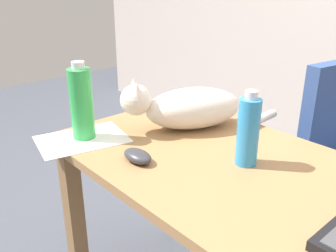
{
  "coord_description": "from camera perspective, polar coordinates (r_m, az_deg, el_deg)",
  "views": [
    {
      "loc": [
        0.45,
        -0.8,
        1.24
      ],
      "look_at": [
        -0.4,
        -0.04,
        0.77
      ],
      "focal_mm": 39.59,
      "sensor_mm": 36.0,
      "label": 1
    }
  ],
  "objects": [
    {
      "name": "paper_sheet",
      "position": [
        1.32,
        -13.09,
        -1.98
      ],
      "size": [
        0.27,
        0.33,
        0.0
      ],
      "primitive_type": "cube",
      "rotation": [
        0.0,
        0.0,
        -0.22
      ],
      "color": "white",
      "rests_on": "desk"
    },
    {
      "name": "spray_bottle",
      "position": [
        1.1,
        12.23,
        -0.76
      ],
      "size": [
        0.07,
        0.07,
        0.23
      ],
      "color": "#2D8CD1",
      "rests_on": "desk"
    },
    {
      "name": "computer_mouse",
      "position": [
        1.13,
        -4.72,
        -4.62
      ],
      "size": [
        0.11,
        0.06,
        0.04
      ],
      "primitive_type": "ellipsoid",
      "color": "#333338",
      "rests_on": "desk"
    },
    {
      "name": "cat",
      "position": [
        1.35,
        3.01,
        2.93
      ],
      "size": [
        0.33,
        0.55,
        0.2
      ],
      "color": "silver",
      "rests_on": "desk"
    },
    {
      "name": "water_bottle",
      "position": [
        1.29,
        -13.17,
        3.42
      ],
      "size": [
        0.08,
        0.08,
        0.27
      ],
      "color": "green",
      "rests_on": "desk"
    },
    {
      "name": "desk",
      "position": [
        1.12,
        15.69,
        -13.27
      ],
      "size": [
        1.48,
        0.67,
        0.71
      ],
      "color": "#9E7247",
      "rests_on": "ground_plane"
    }
  ]
}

